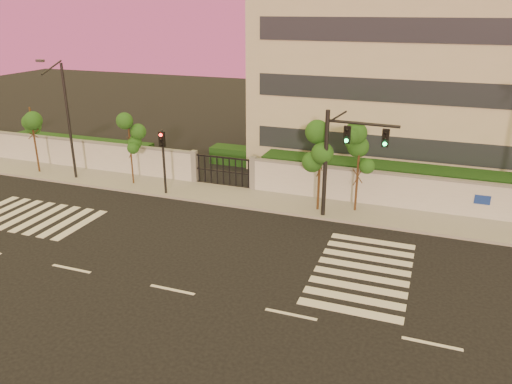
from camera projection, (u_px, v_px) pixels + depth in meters
ground at (172, 290)px, 20.19m from camera, size 120.00×120.00×0.00m
sidewalk at (260, 200)px, 29.40m from camera, size 60.00×3.00×0.15m
perimeter_wall at (270, 176)px, 30.34m from camera, size 60.00×0.36×2.20m
hedge_row at (299, 169)px, 32.49m from camera, size 41.00×4.25×1.80m
institutional_building at (439, 78)px, 34.47m from camera, size 24.40×12.40×12.25m
road_markings at (182, 245)px, 24.00m from camera, size 57.00×7.62×0.02m
street_tree_b at (33, 125)px, 33.11m from camera, size 1.52×1.21×4.58m
street_tree_c at (130, 134)px, 30.84m from camera, size 1.30×1.03×4.56m
street_tree_d at (321, 147)px, 26.62m from camera, size 1.60×1.27×5.05m
street_tree_e at (360, 151)px, 26.56m from camera, size 1.54×1.22×4.81m
traffic_signal_main at (340, 153)px, 25.62m from camera, size 3.72×0.46×5.89m
traffic_signal_secondary at (163, 155)px, 29.42m from camera, size 0.32×0.32×4.05m
streetlight_west at (66, 116)px, 31.48m from camera, size 0.47×1.90×7.89m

